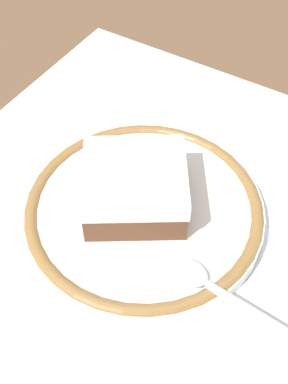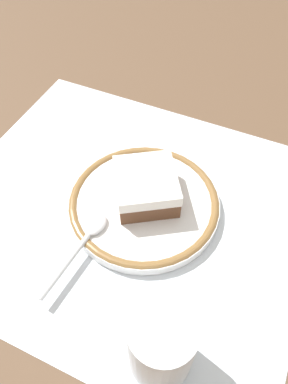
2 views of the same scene
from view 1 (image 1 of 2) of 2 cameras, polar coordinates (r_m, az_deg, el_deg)
The scene contains 5 objects.
ground_plane at distance 0.43m, azimuth -0.19°, elevation -5.59°, with size 2.40×2.40×0.00m, color brown.
placemat at distance 0.43m, azimuth -0.19°, elevation -5.53°, with size 0.49×0.43×0.00m, color silver.
plate at distance 0.44m, azimuth -0.00°, elevation -2.12°, with size 0.21×0.21×0.02m.
cake_slice at distance 0.42m, azimuth -1.05°, elevation 0.54°, with size 0.11×0.11×0.04m.
spoon at distance 0.39m, azimuth 7.94°, elevation -10.67°, with size 0.03×0.13×0.01m.
Camera 1 is at (0.21, 0.13, 0.36)m, focal length 47.23 mm.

